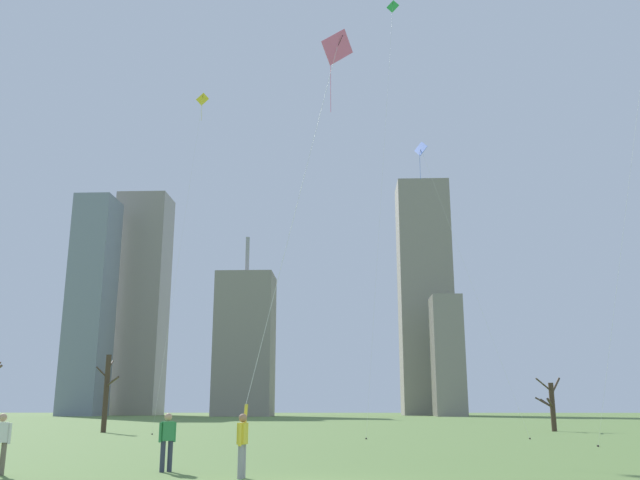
# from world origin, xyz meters

# --- Properties ---
(kite_flyer_far_back_pink) EXTENTS (3.23, 5.53, 15.77)m
(kite_flyer_far_back_pink) POSITION_xyz_m (-1.28, 3.50, 4.39)
(kite_flyer_far_back_pink) COLOR gray
(kite_flyer_far_back_pink) RESTS_ON ground
(bystander_watching_nearby) EXTENTS (0.43, 0.36, 1.62)m
(bystander_watching_nearby) POSITION_xyz_m (-4.31, 4.01, 0.90)
(bystander_watching_nearby) COLOR #33384C
(bystander_watching_nearby) RESTS_ON ground
(distant_kite_low_near_trees_blue) EXTENTS (5.62, 3.78, 19.66)m
(distant_kite_low_near_trees_blue) POSITION_xyz_m (6.42, 27.44, 17.82)
(distant_kite_low_near_trees_blue) COLOR blue
(distant_kite_low_near_trees_blue) RESTS_ON ground
(distant_kite_high_overhead_yellow) EXTENTS (2.69, 1.03, 25.05)m
(distant_kite_high_overhead_yellow) POSITION_xyz_m (-10.16, 30.67, 21.89)
(distant_kite_high_overhead_yellow) COLOR yellow
(distant_kite_high_overhead_yellow) RESTS_ON ground
(distant_kite_drifting_left_green) EXTENTS (2.73, 0.22, 28.28)m
(distant_kite_drifting_left_green) POSITION_xyz_m (3.85, 24.12, 23.79)
(distant_kite_drifting_left_green) COLOR green
(distant_kite_drifting_left_green) RESTS_ON ground
(bare_tree_far_right_edge) EXTENTS (2.23, 2.58, 5.54)m
(bare_tree_far_right_edge) POSITION_xyz_m (-16.67, 33.63, 2.88)
(bare_tree_far_right_edge) COLOR #423326
(bare_tree_far_right_edge) RESTS_ON ground
(bare_tree_left_of_center) EXTENTS (2.56, 2.43, 4.03)m
(bare_tree_left_of_center) POSITION_xyz_m (16.40, 37.15, 2.01)
(bare_tree_left_of_center) COLOR #423326
(bare_tree_left_of_center) RESTS_ON ground
(skyline_mid_tower_left) EXTENTS (5.91, 7.86, 23.54)m
(skyline_mid_tower_left) POSITION_xyz_m (20.96, 120.01, 11.77)
(skyline_mid_tower_left) COLOR gray
(skyline_mid_tower_left) RESTS_ON ground
(skyline_mid_tower_right) EXTENTS (11.30, 10.35, 36.18)m
(skyline_mid_tower_right) POSITION_xyz_m (-19.49, 119.14, 14.11)
(skyline_mid_tower_right) COLOR gray
(skyline_mid_tower_right) RESTS_ON ground
(skyline_squat_block) EXTENTS (11.24, 9.53, 49.79)m
(skyline_squat_block) POSITION_xyz_m (-45.84, 133.39, 24.90)
(skyline_squat_block) COLOR gray
(skyline_squat_block) RESTS_ON ground
(skyline_tall_tower) EXTENTS (7.65, 9.39, 45.42)m
(skyline_tall_tower) POSITION_xyz_m (-52.21, 120.73, 22.71)
(skyline_tall_tower) COLOR gray
(skyline_tall_tower) RESTS_ON ground
(skyline_short_annex) EXTENTS (11.65, 10.38, 52.63)m
(skyline_short_annex) POSITION_xyz_m (18.87, 135.61, 26.32)
(skyline_short_annex) COLOR gray
(skyline_short_annex) RESTS_ON ground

